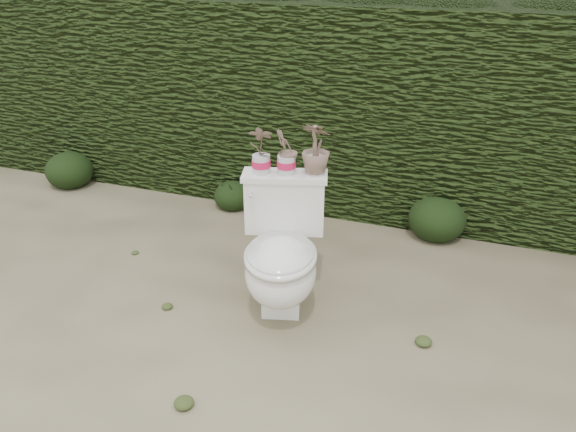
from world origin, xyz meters
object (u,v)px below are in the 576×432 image
(toilet, at_px, (282,256))
(potted_plant_left, at_px, (261,151))
(potted_plant_right, at_px, (316,150))
(potted_plant_center, at_px, (286,153))

(toilet, height_order, potted_plant_left, potted_plant_left)
(potted_plant_left, bearing_deg, toilet, 126.76)
(potted_plant_right, bearing_deg, potted_plant_left, 23.60)
(potted_plant_center, height_order, potted_plant_right, potted_plant_right)
(potted_plant_left, relative_size, potted_plant_right, 0.93)
(potted_plant_center, bearing_deg, potted_plant_right, 127.34)
(potted_plant_left, xyz_separation_m, potted_plant_right, (0.31, 0.08, 0.01))
(toilet, relative_size, potted_plant_center, 3.09)
(toilet, bearing_deg, potted_plant_left, 119.79)
(toilet, bearing_deg, potted_plant_right, 53.16)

